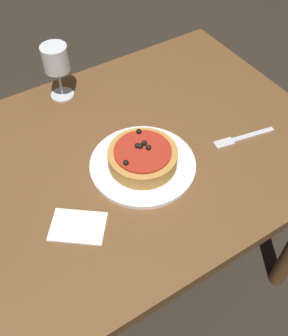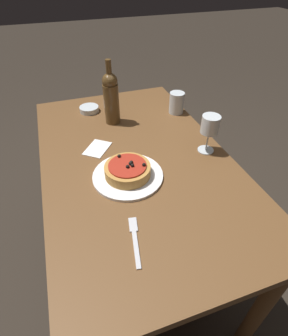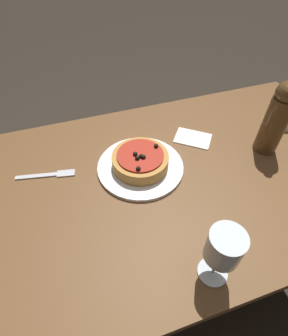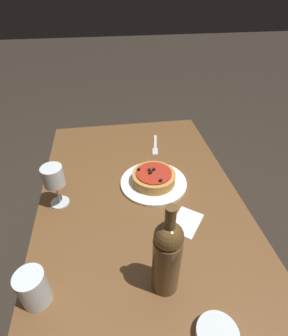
{
  "view_description": "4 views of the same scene",
  "coord_description": "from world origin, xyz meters",
  "px_view_note": "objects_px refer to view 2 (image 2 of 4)",
  "views": [
    {
      "loc": [
        0.23,
        0.63,
        1.51
      ],
      "look_at": [
        -0.09,
        0.11,
        0.8
      ],
      "focal_mm": 42.0,
      "sensor_mm": 36.0,
      "label": 1
    },
    {
      "loc": [
        -0.85,
        0.25,
        1.42
      ],
      "look_at": [
        -0.16,
        0.01,
        0.81
      ],
      "focal_mm": 28.0,
      "sensor_mm": 36.0,
      "label": 2
    },
    {
      "loc": [
        -0.29,
        -0.48,
        1.36
      ],
      "look_at": [
        -0.12,
        0.02,
        0.8
      ],
      "focal_mm": 28.0,
      "sensor_mm": 36.0,
      "label": 3
    },
    {
      "loc": [
        0.69,
        -0.1,
        1.46
      ],
      "look_at": [
        -0.17,
        0.03,
        0.79
      ],
      "focal_mm": 28.0,
      "sensor_mm": 36.0,
      "label": 4
    }
  ],
  "objects_px": {
    "side_bowl": "(89,109)",
    "dinner_plate": "(128,176)",
    "dining_table": "(136,174)",
    "fork": "(135,238)",
    "wine_bottle": "(111,97)",
    "water_cup": "(177,103)",
    "wine_glass": "(210,126)",
    "pizza": "(128,170)"
  },
  "relations": [
    {
      "from": "dining_table",
      "to": "wine_glass",
      "type": "relative_size",
      "value": 7.71
    },
    {
      "from": "water_cup",
      "to": "dinner_plate",
      "type": "bearing_deg",
      "value": 137.02
    },
    {
      "from": "fork",
      "to": "water_cup",
      "type": "bearing_deg",
      "value": -21.82
    },
    {
      "from": "side_bowl",
      "to": "dinner_plate",
      "type": "bearing_deg",
      "value": -175.16
    },
    {
      "from": "dining_table",
      "to": "side_bowl",
      "type": "height_order",
      "value": "side_bowl"
    },
    {
      "from": "pizza",
      "to": "wine_bottle",
      "type": "xyz_separation_m",
      "value": [
        0.43,
        -0.05,
        0.1
      ]
    },
    {
      "from": "fork",
      "to": "wine_glass",
      "type": "bearing_deg",
      "value": -41.12
    },
    {
      "from": "pizza",
      "to": "side_bowl",
      "type": "distance_m",
      "value": 0.58
    },
    {
      "from": "dining_table",
      "to": "wine_glass",
      "type": "height_order",
      "value": "wine_glass"
    },
    {
      "from": "pizza",
      "to": "wine_bottle",
      "type": "height_order",
      "value": "wine_bottle"
    },
    {
      "from": "dining_table",
      "to": "fork",
      "type": "distance_m",
      "value": 0.43
    },
    {
      "from": "dining_table",
      "to": "wine_bottle",
      "type": "distance_m",
      "value": 0.39
    },
    {
      "from": "dining_table",
      "to": "pizza",
      "type": "distance_m",
      "value": 0.19
    },
    {
      "from": "dining_table",
      "to": "water_cup",
      "type": "distance_m",
      "value": 0.47
    },
    {
      "from": "water_cup",
      "to": "fork",
      "type": "bearing_deg",
      "value": 147.19
    },
    {
      "from": "dinner_plate",
      "to": "fork",
      "type": "height_order",
      "value": "dinner_plate"
    },
    {
      "from": "wine_glass",
      "to": "fork",
      "type": "height_order",
      "value": "wine_glass"
    },
    {
      "from": "pizza",
      "to": "fork",
      "type": "relative_size",
      "value": 0.97
    },
    {
      "from": "dinner_plate",
      "to": "wine_glass",
      "type": "bearing_deg",
      "value": -81.41
    },
    {
      "from": "fork",
      "to": "pizza",
      "type": "bearing_deg",
      "value": -0.96
    },
    {
      "from": "pizza",
      "to": "water_cup",
      "type": "distance_m",
      "value": 0.58
    },
    {
      "from": "dining_table",
      "to": "wine_bottle",
      "type": "bearing_deg",
      "value": 3.43
    },
    {
      "from": "pizza",
      "to": "wine_glass",
      "type": "height_order",
      "value": "wine_glass"
    },
    {
      "from": "wine_glass",
      "to": "water_cup",
      "type": "height_order",
      "value": "wine_glass"
    },
    {
      "from": "dinner_plate",
      "to": "water_cup",
      "type": "distance_m",
      "value": 0.58
    },
    {
      "from": "pizza",
      "to": "dining_table",
      "type": "bearing_deg",
      "value": -29.47
    },
    {
      "from": "dining_table",
      "to": "fork",
      "type": "relative_size",
      "value": 7.17
    },
    {
      "from": "dining_table",
      "to": "dinner_plate",
      "type": "xyz_separation_m",
      "value": [
        -0.12,
        0.07,
        0.11
      ]
    },
    {
      "from": "wine_glass",
      "to": "water_cup",
      "type": "xyz_separation_m",
      "value": [
        0.36,
        -0.02,
        -0.07
      ]
    },
    {
      "from": "wine_bottle",
      "to": "side_bowl",
      "type": "relative_size",
      "value": 3.03
    },
    {
      "from": "wine_glass",
      "to": "side_bowl",
      "type": "distance_m",
      "value": 0.68
    },
    {
      "from": "wine_glass",
      "to": "fork",
      "type": "distance_m",
      "value": 0.56
    },
    {
      "from": "dining_table",
      "to": "dinner_plate",
      "type": "relative_size",
      "value": 4.77
    },
    {
      "from": "wine_bottle",
      "to": "side_bowl",
      "type": "distance_m",
      "value": 0.21
    },
    {
      "from": "dinner_plate",
      "to": "wine_bottle",
      "type": "distance_m",
      "value": 0.45
    },
    {
      "from": "pizza",
      "to": "side_bowl",
      "type": "relative_size",
      "value": 1.72
    },
    {
      "from": "water_cup",
      "to": "dining_table",
      "type": "bearing_deg",
      "value": 133.07
    },
    {
      "from": "dining_table",
      "to": "water_cup",
      "type": "relative_size",
      "value": 11.73
    },
    {
      "from": "wine_bottle",
      "to": "fork",
      "type": "relative_size",
      "value": 1.71
    },
    {
      "from": "dinner_plate",
      "to": "water_cup",
      "type": "xyz_separation_m",
      "value": [
        0.42,
        -0.39,
        0.05
      ]
    },
    {
      "from": "side_bowl",
      "to": "fork",
      "type": "xyz_separation_m",
      "value": [
        -0.86,
        0.01,
        -0.01
      ]
    },
    {
      "from": "dining_table",
      "to": "pizza",
      "type": "bearing_deg",
      "value": 150.53
    }
  ]
}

